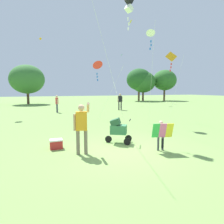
# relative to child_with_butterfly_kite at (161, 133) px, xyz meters

# --- Properties ---
(ground_plane) EXTENTS (120.00, 120.00, 0.00)m
(ground_plane) POSITION_rel_child_with_butterfly_kite_xyz_m (-1.22, 0.55, -0.66)
(ground_plane) COLOR #75994C
(treeline_distant) EXTENTS (43.74, 7.62, 6.16)m
(treeline_distant) POSITION_rel_child_with_butterfly_kite_xyz_m (2.42, 26.11, 3.25)
(treeline_distant) COLOR brown
(treeline_distant) RESTS_ON ground
(child_with_butterfly_kite) EXTENTS (0.75, 0.46, 1.07)m
(child_with_butterfly_kite) POSITION_rel_child_with_butterfly_kite_xyz_m (0.00, 0.00, 0.00)
(child_with_butterfly_kite) COLOR #4C4C51
(child_with_butterfly_kite) RESTS_ON ground
(person_adult_flyer) EXTENTS (0.62, 0.51, 1.76)m
(person_adult_flyer) POSITION_rel_child_with_butterfly_kite_xyz_m (-2.69, 0.65, 0.36)
(person_adult_flyer) COLOR #7F705B
(person_adult_flyer) RESTS_ON ground
(stroller) EXTENTS (1.08, 0.86, 1.03)m
(stroller) POSITION_rel_child_with_butterfly_kite_xyz_m (-1.03, 1.47, -0.05)
(stroller) COLOR black
(stroller) RESTS_ON ground
(kite_adult_black) EXTENTS (2.57, 1.91, 6.23)m
(kite_adult_black) POSITION_rel_child_with_butterfly_kite_xyz_m (-0.10, 2.50, 5.19)
(kite_adult_black) COLOR black
(kite_adult_black) RESTS_ON ground
(kite_orange_delta) EXTENTS (0.63, 1.88, 4.86)m
(kite_orange_delta) POSITION_rel_child_with_butterfly_kite_xyz_m (4.85, 5.78, 3.62)
(kite_orange_delta) COLOR #F4A319
(kite_orange_delta) RESTS_ON ground
(kite_green_novelty) EXTENTS (1.58, 2.68, 5.83)m
(kite_green_novelty) POSITION_rel_child_with_butterfly_kite_xyz_m (2.63, 5.01, 4.89)
(kite_green_novelty) COLOR white
(kite_green_novelty) RESTS_ON ground
(kite_blue_high) EXTENTS (1.24, 2.90, 4.16)m
(kite_blue_high) POSITION_rel_child_with_butterfly_kite_xyz_m (-0.03, 7.49, 3.19)
(kite_blue_high) COLOR red
(kite_blue_high) RESTS_ON ground
(distant_kites_cluster) EXTENTS (26.50, 12.15, 10.88)m
(distant_kites_cluster) POSITION_rel_child_with_butterfly_kite_xyz_m (0.57, 21.40, 11.92)
(distant_kites_cluster) COLOR green
(person_red_shirt) EXTENTS (0.57, 0.25, 1.76)m
(person_red_shirt) POSITION_rel_child_with_butterfly_kite_xyz_m (4.14, 13.12, 0.38)
(person_red_shirt) COLOR #232328
(person_red_shirt) RESTS_ON ground
(person_sitting_far) EXTENTS (0.23, 0.53, 1.65)m
(person_sitting_far) POSITION_rel_child_with_butterfly_kite_xyz_m (-2.35, 13.22, 0.32)
(person_sitting_far) COLOR #33384C
(person_sitting_far) RESTS_ON ground
(cooler_box) EXTENTS (0.45, 0.33, 0.35)m
(cooler_box) POSITION_rel_child_with_butterfly_kite_xyz_m (-3.45, 1.59, -0.48)
(cooler_box) COLOR red
(cooler_box) RESTS_ON ground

